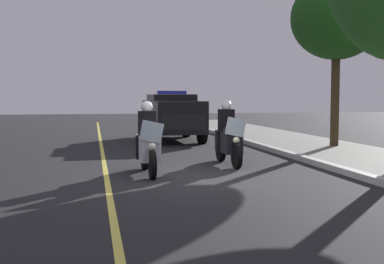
# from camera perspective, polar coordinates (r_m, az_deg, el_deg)

# --- Properties ---
(ground_plane) EXTENTS (80.00, 80.00, 0.00)m
(ground_plane) POSITION_cam_1_polar(r_m,az_deg,el_deg) (11.00, 1.96, -5.40)
(ground_plane) COLOR black
(curb_strip) EXTENTS (48.00, 0.24, 0.15)m
(curb_strip) POSITION_cam_1_polar(r_m,az_deg,el_deg) (12.16, 17.24, -4.30)
(curb_strip) COLOR #B7B5AD
(curb_strip) RESTS_ON ground
(lane_stripe_center) EXTENTS (48.00, 0.12, 0.01)m
(lane_stripe_center) POSITION_cam_1_polar(r_m,az_deg,el_deg) (10.71, -9.87, -5.70)
(lane_stripe_center) COLOR #E0D14C
(lane_stripe_center) RESTS_ON ground
(police_motorcycle_lead_left) EXTENTS (2.14, 0.56, 1.72)m
(police_motorcycle_lead_left) POSITION_cam_1_polar(r_m,az_deg,el_deg) (11.54, -5.15, -1.45)
(police_motorcycle_lead_left) COLOR black
(police_motorcycle_lead_left) RESTS_ON ground
(police_motorcycle_lead_right) EXTENTS (2.14, 0.56, 1.72)m
(police_motorcycle_lead_right) POSITION_cam_1_polar(r_m,az_deg,el_deg) (13.09, 4.24, -0.77)
(police_motorcycle_lead_right) COLOR black
(police_motorcycle_lead_right) RESTS_ON ground
(police_suv) EXTENTS (4.93, 2.13, 2.05)m
(police_suv) POSITION_cam_1_polar(r_m,az_deg,el_deg) (20.22, -2.34, 2.04)
(police_suv) COLOR black
(police_suv) RESTS_ON ground
(cyclist_background) EXTENTS (1.76, 0.32, 1.69)m
(cyclist_background) POSITION_cam_1_polar(r_m,az_deg,el_deg) (25.44, -0.15, 1.99)
(cyclist_background) COLOR black
(cyclist_background) RESTS_ON ground
(tree_far_back) EXTENTS (3.15, 3.15, 5.87)m
(tree_far_back) POSITION_cam_1_polar(r_m,az_deg,el_deg) (17.95, 16.53, 12.60)
(tree_far_back) COLOR #42301E
(tree_far_back) RESTS_ON sidewalk_strip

